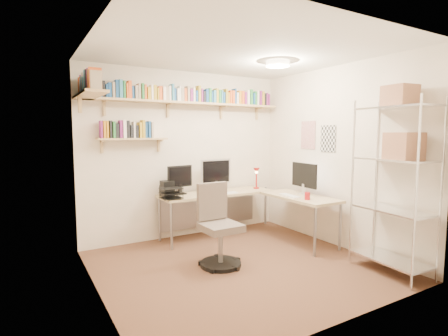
{
  "coord_description": "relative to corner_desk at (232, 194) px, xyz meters",
  "views": [
    {
      "loc": [
        -2.21,
        -3.39,
        1.58
      ],
      "look_at": [
        0.11,
        0.55,
        1.12
      ],
      "focal_mm": 28.0,
      "sensor_mm": 36.0,
      "label": 1
    }
  ],
  "objects": [
    {
      "name": "room_shell",
      "position": [
        -0.47,
        -0.96,
        0.87
      ],
      "size": [
        3.24,
        3.04,
        2.52
      ],
      "color": "#F2DAC5",
      "rests_on": "ground"
    },
    {
      "name": "office_chair",
      "position": [
        -0.68,
        -0.8,
        -0.26
      ],
      "size": [
        0.51,
        0.52,
        0.98
      ],
      "rotation": [
        0.0,
        0.0,
        0.03
      ],
      "color": "black",
      "rests_on": "ground"
    },
    {
      "name": "corner_desk",
      "position": [
        0.0,
        0.0,
        0.0
      ],
      "size": [
        2.1,
        1.74,
        1.18
      ],
      "color": "tan",
      "rests_on": "ground"
    },
    {
      "name": "ground",
      "position": [
        -0.48,
        -0.96,
        -0.67
      ],
      "size": [
        3.2,
        3.2,
        0.0
      ],
      "primitive_type": "plane",
      "color": "#4E3221",
      "rests_on": "ground"
    },
    {
      "name": "wire_rack",
      "position": [
        0.88,
        -2.04,
        0.71
      ],
      "size": [
        0.49,
        0.88,
        2.09
      ],
      "rotation": [
        0.0,
        0.0,
        -0.09
      ],
      "color": "silver",
      "rests_on": "ground"
    },
    {
      "name": "wall_shelves",
      "position": [
        -0.91,
        0.34,
        1.35
      ],
      "size": [
        3.12,
        1.09,
        0.8
      ],
      "color": "tan",
      "rests_on": "ground"
    }
  ]
}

